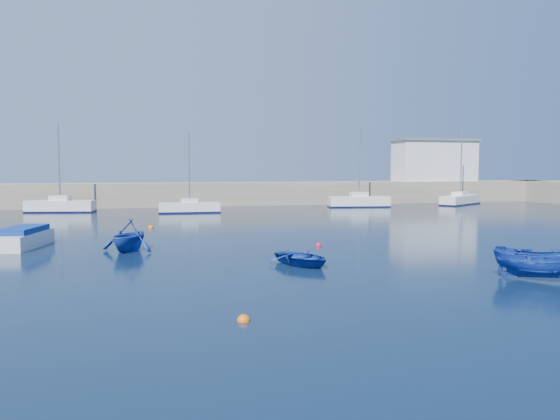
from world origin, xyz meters
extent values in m
plane|color=#0B1B33|center=(0.00, 0.00, 0.00)|extent=(220.00, 220.00, 0.00)
cube|color=gray|center=(0.00, 46.00, 1.30)|extent=(96.00, 4.50, 2.60)
cube|color=silver|center=(30.00, 46.00, 5.10)|extent=(10.00, 4.00, 5.00)
cube|color=silver|center=(-13.47, 39.71, 0.58)|extent=(6.58, 2.96, 1.15)
cylinder|color=#B7BABC|center=(-13.47, 39.71, 4.81)|extent=(0.17, 0.17, 7.31)
cube|color=silver|center=(-1.38, 36.02, 0.49)|extent=(5.78, 1.82, 0.98)
cylinder|color=#B7BABC|center=(-1.38, 36.02, 4.27)|extent=(0.14, 0.14, 6.58)
cube|color=silver|center=(17.19, 39.34, 0.58)|extent=(6.79, 2.71, 1.17)
cylinder|color=#B7BABC|center=(17.19, 39.34, 4.96)|extent=(0.17, 0.17, 7.59)
cube|color=silver|center=(30.20, 40.26, 0.54)|extent=(6.90, 5.61, 1.08)
cylinder|color=#B7BABC|center=(30.20, 40.26, 5.12)|extent=(0.15, 0.15, 8.08)
cube|color=silver|center=(-11.88, 15.49, 0.41)|extent=(2.50, 4.79, 0.81)
cube|color=navy|center=(-11.88, 15.49, 0.97)|extent=(2.19, 3.66, 0.30)
imported|color=#163599|center=(1.29, 6.65, 0.32)|extent=(3.27, 3.70, 0.63)
imported|color=#163599|center=(-6.30, 12.71, 0.83)|extent=(3.85, 4.03, 1.65)
imported|color=#163599|center=(9.24, 1.34, 0.66)|extent=(3.37, 3.24, 1.31)
sphere|color=#D95D0B|center=(-2.78, -1.43, 0.00)|extent=(0.38, 0.38, 0.38)
sphere|color=red|center=(3.79, 12.10, 0.00)|extent=(0.39, 0.39, 0.39)
sphere|color=#D95D0B|center=(-5.09, 23.55, 0.00)|extent=(0.44, 0.44, 0.44)
camera|label=1|loc=(-5.39, -16.34, 4.33)|focal=35.00mm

